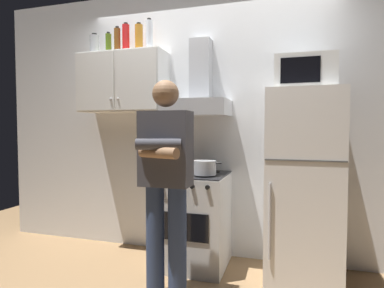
{
  "coord_description": "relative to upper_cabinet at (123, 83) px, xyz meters",
  "views": [
    {
      "loc": [
        0.78,
        -2.58,
        1.28
      ],
      "look_at": [
        0.0,
        0.0,
        1.15
      ],
      "focal_mm": 29.94,
      "sensor_mm": 36.0,
      "label": 1
    }
  ],
  "objects": [
    {
      "name": "back_wall_tiled",
      "position": [
        0.85,
        0.23,
        -0.4
      ],
      "size": [
        4.8,
        0.1,
        2.7
      ],
      "primitive_type": "cube",
      "color": "white",
      "rests_on": "ground_plane"
    },
    {
      "name": "ground_plane",
      "position": [
        0.85,
        -0.37,
        -1.75
      ],
      "size": [
        7.0,
        7.0,
        0.0
      ],
      "primitive_type": "plane",
      "color": "olive"
    },
    {
      "name": "bottle_canister_steel",
      "position": [
        -0.35,
        0.03,
        0.41
      ],
      "size": [
        0.1,
        0.1,
        0.23
      ],
      "color": "#B2B5BA",
      "rests_on": "upper_cabinet"
    },
    {
      "name": "bottle_soda_red",
      "position": [
        0.04,
        -0.01,
        0.44
      ],
      "size": [
        0.07,
        0.07,
        0.3
      ],
      "color": "red",
      "rests_on": "upper_cabinet"
    },
    {
      "name": "microwave",
      "position": [
        1.75,
        -0.11,
        -0.01
      ],
      "size": [
        0.48,
        0.37,
        0.28
      ],
      "color": "silver",
      "rests_on": "refrigerator"
    },
    {
      "name": "upper_cabinet",
      "position": [
        0.0,
        0.0,
        0.0
      ],
      "size": [
        0.9,
        0.37,
        0.6
      ],
      "color": "white"
    },
    {
      "name": "refrigerator",
      "position": [
        1.75,
        -0.12,
        -0.95
      ],
      "size": [
        0.6,
        0.62,
        1.6
      ],
      "color": "white",
      "rests_on": "ground_plane"
    },
    {
      "name": "person_standing",
      "position": [
        0.75,
        -0.73,
        -0.85
      ],
      "size": [
        0.38,
        0.33,
        1.64
      ],
      "color": "navy",
      "rests_on": "ground_plane"
    },
    {
      "name": "bottle_liquor_amber",
      "position": [
        0.17,
        0.02,
        0.44
      ],
      "size": [
        0.08,
        0.08,
        0.29
      ],
      "color": "#B7721E",
      "rests_on": "upper_cabinet"
    },
    {
      "name": "stove_oven",
      "position": [
        0.8,
        -0.13,
        -1.32
      ],
      "size": [
        0.6,
        0.62,
        0.87
      ],
      "color": "silver",
      "rests_on": "ground_plane"
    },
    {
      "name": "range_hood",
      "position": [
        0.8,
        0.0,
        -0.15
      ],
      "size": [
        0.6,
        0.44,
        0.75
      ],
      "color": "#B7BABF"
    },
    {
      "name": "cooking_pot",
      "position": [
        0.93,
        -0.24,
        -0.81
      ],
      "size": [
        0.3,
        0.2,
        0.13
      ],
      "color": "#B7BABF",
      "rests_on": "stove_oven"
    },
    {
      "name": "bottle_olive_oil",
      "position": [
        -0.17,
        0.01,
        0.41
      ],
      "size": [
        0.06,
        0.06,
        0.23
      ],
      "color": "#4C6B19",
      "rests_on": "upper_cabinet"
    },
    {
      "name": "bottle_vodka_clear",
      "position": [
        0.3,
        -0.02,
        0.45
      ],
      "size": [
        0.07,
        0.07,
        0.31
      ],
      "color": "silver",
      "rests_on": "upper_cabinet"
    },
    {
      "name": "bottle_beer_brown",
      "position": [
        -0.05,
        -0.01,
        0.43
      ],
      "size": [
        0.06,
        0.06,
        0.27
      ],
      "color": "brown",
      "rests_on": "upper_cabinet"
    }
  ]
}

